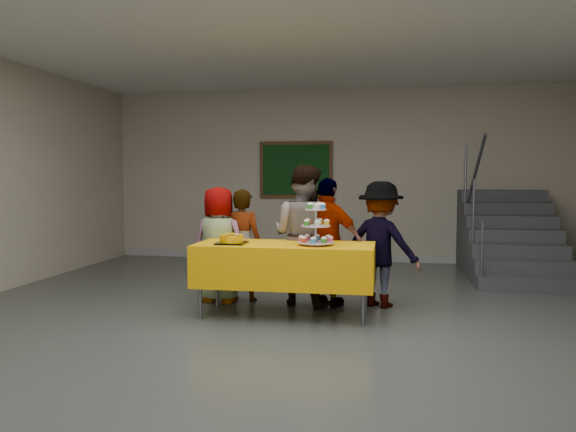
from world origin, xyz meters
name	(u,v)px	position (x,y,z in m)	size (l,w,h in m)	color
room_shell	(286,102)	(0.00, 0.02, 2.13)	(10.00, 10.04, 3.02)	#4C514C
bake_table	(285,264)	(-0.18, 0.96, 0.56)	(1.88, 0.78, 0.77)	#595960
cupcake_stand	(316,228)	(0.16, 0.88, 0.95)	(0.38, 0.38, 0.44)	silver
bear_cake	(232,238)	(-0.73, 0.85, 0.83)	(0.32, 0.36, 0.12)	black
schoolchild_a	(219,244)	(-1.07, 1.48, 0.68)	(0.67, 0.43, 1.36)	slate
schoolchild_b	(242,245)	(-0.81, 1.59, 0.67)	(0.49, 0.32, 1.33)	slate
schoolchild_c	(304,235)	(-0.06, 1.51, 0.81)	(0.78, 0.61, 1.61)	slate
schoolchild_d	(328,242)	(0.23, 1.46, 0.73)	(0.86, 0.36, 1.47)	slate
schoolchild_e	(381,244)	(0.82, 1.57, 0.71)	(0.92, 0.53, 1.43)	slate
staircase	(507,242)	(2.70, 4.13, 0.49)	(1.30, 2.40, 2.04)	#424447
noticeboard	(296,170)	(-0.71, 4.96, 1.60)	(1.30, 0.05, 1.00)	#472B16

